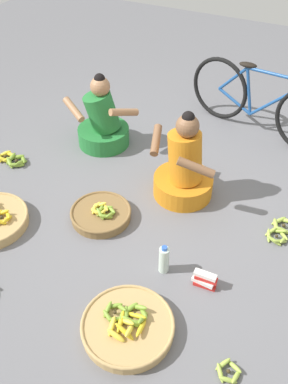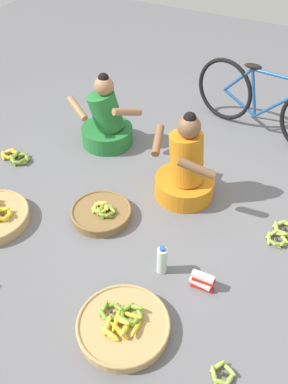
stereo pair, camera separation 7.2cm
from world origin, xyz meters
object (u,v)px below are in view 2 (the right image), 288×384
object	(u,v)px
vendor_woman_front	(185,171)
loose_bananas_front_center	(16,157)
packet_carton_stack	(202,281)
loose_bananas_front_left	(222,374)
bicycle_leaning	(266,104)
water_bottle	(162,260)
banana_basket_near_vendor	(101,213)
banana_basket_back_left	(123,325)
vendor_woman_behind	(106,122)
loose_bananas_mid_right	(281,233)

from	to	relation	value
vendor_woman_front	loose_bananas_front_center	distance (m)	1.71
packet_carton_stack	loose_bananas_front_left	bearing A→B (deg)	-56.91
bicycle_leaning	water_bottle	world-z (taller)	bicycle_leaning
loose_bananas_front_center	water_bottle	size ratio (longest dim) A/B	1.41
bicycle_leaning	loose_bananas_front_center	bearing A→B (deg)	-141.45
banana_basket_near_vendor	loose_bananas_front_left	bearing A→B (deg)	-30.48
banana_basket_near_vendor	packet_carton_stack	xyz separation A→B (m)	(1.01, -0.26, 0.01)
banana_basket_near_vendor	banana_basket_back_left	distance (m)	1.07
vendor_woman_front	banana_basket_back_left	world-z (taller)	vendor_woman_front
packet_carton_stack	banana_basket_back_left	bearing A→B (deg)	-119.77
vendor_woman_front	vendor_woman_behind	world-z (taller)	vendor_woman_front
banana_basket_back_left	loose_bananas_mid_right	distance (m)	1.48
banana_basket_near_vendor	loose_bananas_front_center	xyz separation A→B (m)	(-1.18, 0.29, -0.02)
loose_bananas_front_center	loose_bananas_front_left	bearing A→B (deg)	-23.13
loose_bananas_mid_right	packet_carton_stack	xyz separation A→B (m)	(-0.37, -0.76, 0.03)
water_bottle	packet_carton_stack	xyz separation A→B (m)	(0.32, 0.00, -0.06)
loose_bananas_front_left	loose_bananas_mid_right	distance (m)	1.30
vendor_woman_behind	packet_carton_stack	world-z (taller)	vendor_woman_behind
vendor_woman_front	banana_basket_near_vendor	xyz separation A→B (m)	(-0.48, -0.59, -0.22)
vendor_woman_front	loose_bananas_mid_right	distance (m)	0.93
vendor_woman_behind	banana_basket_back_left	distance (m)	2.18
bicycle_leaning	banana_basket_near_vendor	distance (m)	2.05
vendor_woman_front	banana_basket_near_vendor	distance (m)	0.79
loose_bananas_front_center	vendor_woman_front	bearing A→B (deg)	10.48
vendor_woman_behind	water_bottle	size ratio (longest dim) A/B	3.05
banana_basket_back_left	banana_basket_near_vendor	bearing A→B (deg)	130.28
banana_basket_near_vendor	loose_bananas_mid_right	world-z (taller)	banana_basket_near_vendor
vendor_woman_front	banana_basket_near_vendor	bearing A→B (deg)	-129.09
loose_bananas_front_left	vendor_woman_behind	bearing A→B (deg)	137.19
banana_basket_back_left	loose_bananas_front_center	xyz separation A→B (m)	(-1.87, 1.10, -0.02)
packet_carton_stack	vendor_woman_front	bearing A→B (deg)	121.66
loose_bananas_front_center	water_bottle	bearing A→B (deg)	-16.32
vendor_woman_behind	bicycle_leaning	bearing A→B (deg)	33.75
bicycle_leaning	vendor_woman_front	bearing A→B (deg)	-104.04
loose_bananas_front_center	vendor_woman_behind	bearing A→B (deg)	46.92
banana_basket_near_vendor	packet_carton_stack	world-z (taller)	banana_basket_near_vendor
vendor_woman_behind	loose_bananas_mid_right	size ratio (longest dim) A/B	2.19
bicycle_leaning	banana_basket_back_left	xyz separation A→B (m)	(-0.11, -2.68, -0.31)
loose_bananas_front_left	packet_carton_stack	bearing A→B (deg)	123.09
banana_basket_near_vendor	water_bottle	xyz separation A→B (m)	(0.69, -0.26, 0.07)
banana_basket_near_vendor	vendor_woman_behind	bearing A→B (deg)	119.51
water_bottle	vendor_woman_front	bearing A→B (deg)	103.78
loose_bananas_front_center	water_bottle	distance (m)	1.95
banana_basket_near_vendor	loose_bananas_front_left	distance (m)	1.58
vendor_woman_behind	bicycle_leaning	world-z (taller)	vendor_woman_behind
water_bottle	loose_bananas_front_left	bearing A→B (deg)	-38.80
banana_basket_back_left	bicycle_leaning	bearing A→B (deg)	87.64
loose_bananas_mid_right	loose_bananas_front_center	distance (m)	2.57
vendor_woman_behind	loose_bananas_front_center	xyz separation A→B (m)	(-0.64, -0.68, -0.21)
bicycle_leaning	loose_bananas_front_left	distance (m)	2.75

